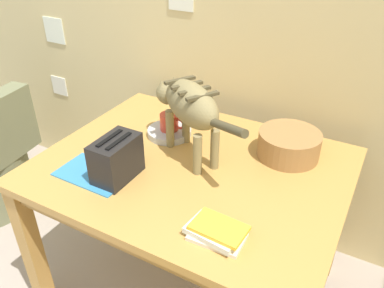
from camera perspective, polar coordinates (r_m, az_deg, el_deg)
name	(u,v)px	position (r m, az deg, el deg)	size (l,w,h in m)	color
wall_rear	(242,9)	(2.01, 7.35, 19.02)	(4.62, 0.11, 2.50)	#DAC589
dining_table	(192,182)	(1.67, 0.00, -5.52)	(1.24, 0.98, 0.76)	#B68641
cat	(189,105)	(1.57, -0.47, 5.68)	(0.55, 0.36, 0.33)	olive
saucer_bowl	(169,132)	(1.82, -3.32, 1.76)	(0.21, 0.21, 0.03)	#B1B4B7
coffee_mug	(170,122)	(1.80, -3.28, 3.24)	(0.12, 0.08, 0.08)	red
magazine	(94,174)	(1.61, -14.17, -4.24)	(0.29, 0.18, 0.01)	teal
book_stack	(216,232)	(1.28, 3.58, -12.75)	(0.20, 0.13, 0.05)	beige
wicker_basket	(289,144)	(1.70, 14.02, -0.01)	(0.26, 0.26, 0.11)	#9D6F3F
toaster	(116,159)	(1.53, -11.03, -2.16)	(0.12, 0.20, 0.18)	black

